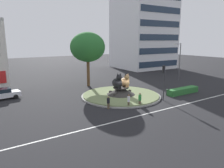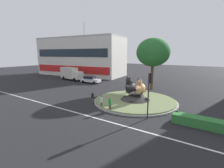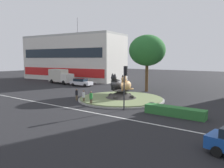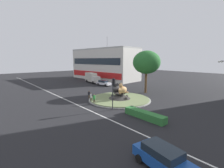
% 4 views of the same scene
% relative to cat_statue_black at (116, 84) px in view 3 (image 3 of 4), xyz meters
% --- Properties ---
extents(ground_plane, '(160.00, 160.00, 0.00)m').
position_rel_cat_statue_black_xyz_m(ground_plane, '(0.76, 0.19, -2.22)').
color(ground_plane, black).
extents(lane_centreline, '(112.00, 0.20, 0.01)m').
position_rel_cat_statue_black_xyz_m(lane_centreline, '(0.76, -7.58, -2.22)').
color(lane_centreline, silver).
rests_on(lane_centreline, ground).
extents(roundabout_island, '(11.69, 11.69, 1.39)m').
position_rel_cat_statue_black_xyz_m(roundabout_island, '(0.75, 0.20, -1.84)').
color(roundabout_island, gray).
rests_on(roundabout_island, ground).
extents(cat_statue_black, '(1.56, 2.31, 2.26)m').
position_rel_cat_statue_black_xyz_m(cat_statue_black, '(0.00, 0.00, 0.00)').
color(cat_statue_black, black).
rests_on(cat_statue_black, roundabout_island).
extents(cat_statue_calico, '(1.41, 2.15, 2.10)m').
position_rel_cat_statue_black_xyz_m(cat_statue_calico, '(1.52, 0.17, -0.06)').
color(cat_statue_calico, tan).
rests_on(cat_statue_calico, roundabout_island).
extents(traffic_light_mast, '(0.36, 0.45, 4.83)m').
position_rel_cat_statue_black_xyz_m(traffic_light_mast, '(4.49, -4.62, 1.16)').
color(traffic_light_mast, '#2D2D33').
rests_on(traffic_light_mast, ground).
extents(shophouse_block, '(28.48, 13.05, 16.26)m').
position_rel_cat_statue_black_xyz_m(shophouse_block, '(-26.57, 17.71, 3.63)').
color(shophouse_block, silver).
rests_on(shophouse_block, ground).
extents(clipped_hedge_strip, '(5.98, 1.20, 0.90)m').
position_rel_cat_statue_black_xyz_m(clipped_hedge_strip, '(9.80, -3.81, -1.77)').
color(clipped_hedge_strip, '#2D7033').
rests_on(clipped_hedge_strip, ground).
extents(broadleaf_tree_behind_island, '(6.13, 6.13, 9.61)m').
position_rel_cat_statue_black_xyz_m(broadleaf_tree_behind_island, '(-0.04, 9.23, 4.75)').
color(broadleaf_tree_behind_island, brown).
rests_on(broadleaf_tree_behind_island, ground).
extents(pedestrian_green_shirt, '(0.37, 0.37, 1.74)m').
position_rel_cat_statue_black_xyz_m(pedestrian_green_shirt, '(-0.06, -5.05, -1.30)').
color(pedestrian_green_shirt, brown).
rests_on(pedestrian_green_shirt, ground).
extents(pedestrian_white_shirt, '(0.32, 0.32, 1.70)m').
position_rel_cat_statue_black_xyz_m(pedestrian_white_shirt, '(-1.57, -4.73, -1.31)').
color(pedestrian_white_shirt, brown).
rests_on(pedestrian_white_shirt, ground).
extents(pedestrian_black_shirt, '(0.37, 0.37, 1.56)m').
position_rel_cat_statue_black_xyz_m(pedestrian_black_shirt, '(-3.87, -3.69, -1.41)').
color(pedestrian_black_shirt, brown).
rests_on(pedestrian_black_shirt, ground).
extents(hatchback_near_shophouse, '(4.83, 2.38, 1.55)m').
position_rel_cat_statue_black_xyz_m(hatchback_near_shophouse, '(-14.28, 7.93, -1.41)').
color(hatchback_near_shophouse, silver).
rests_on(hatchback_near_shophouse, ground).
extents(delivery_box_truck, '(7.08, 3.00, 3.20)m').
position_rel_cat_statue_black_xyz_m(delivery_box_truck, '(-21.41, 8.58, -0.53)').
color(delivery_box_truck, silver).
rests_on(delivery_box_truck, ground).
extents(litter_bin, '(0.56, 0.56, 0.90)m').
position_rel_cat_statue_black_xyz_m(litter_bin, '(7.07, -3.20, -1.77)').
color(litter_bin, '#2D4233').
rests_on(litter_bin, ground).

